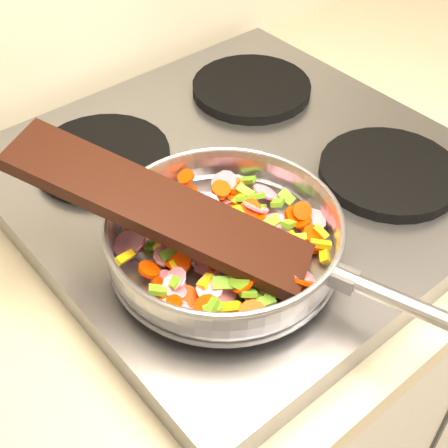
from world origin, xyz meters
TOP-DOWN VIEW (x-y plane):
  - cooktop at (-0.70, 1.67)m, footprint 0.60×0.60m
  - grate_fl at (-0.84, 1.52)m, footprint 0.19×0.19m
  - grate_fr at (-0.56, 1.52)m, footprint 0.19×0.19m
  - grate_bl at (-0.84, 1.81)m, footprint 0.19×0.19m
  - grate_br at (-0.56, 1.81)m, footprint 0.19×0.19m
  - saute_pan at (-0.83, 1.55)m, footprint 0.30×0.46m
  - vegetable_heap at (-0.84, 1.55)m, footprint 0.25×0.24m
  - wooden_spatula at (-0.89, 1.59)m, footprint 0.24×0.33m

SIDE VIEW (x-z plane):
  - cooktop at x=-0.70m, z-range 0.90..0.94m
  - grate_fl at x=-0.84m, z-range 0.94..0.96m
  - grate_fr at x=-0.56m, z-range 0.94..0.96m
  - grate_bl at x=-0.84m, z-range 0.94..0.96m
  - grate_br at x=-0.56m, z-range 0.94..0.96m
  - vegetable_heap at x=-0.84m, z-range 0.95..1.00m
  - saute_pan at x=-0.83m, z-range 0.96..1.01m
  - wooden_spatula at x=-0.89m, z-range 0.97..1.08m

